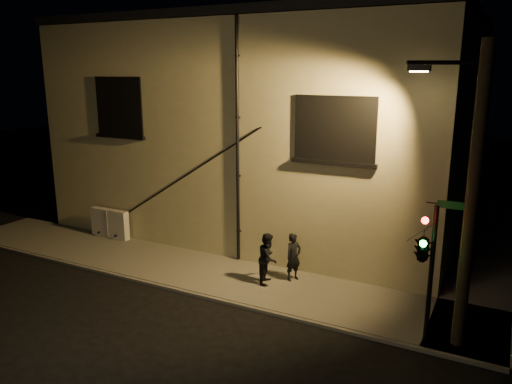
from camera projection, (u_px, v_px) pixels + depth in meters
The scene contains 8 objects.
ground at pixel (243, 307), 14.60m from camera, with size 90.00×90.00×0.00m, color black.
sidewalk at pixel (332, 262), 17.82m from camera, with size 21.00×16.00×0.12m.
building at pixel (280, 123), 22.64m from camera, with size 16.20×12.23×8.80m.
utility_cabinet at pixel (110, 223), 20.18m from camera, with size 1.77×0.30×1.17m, color #BBBBB2.
pedestrian_a at pixel (293, 257), 16.03m from camera, with size 0.57×0.37×1.56m, color black.
pedestrian_b at pixel (268, 258), 15.81m from camera, with size 0.80×0.62×1.64m, color black.
traffic_signal at pixel (424, 247), 12.12m from camera, with size 1.36×2.14×3.63m.
streetlamp_pole at pixel (469, 194), 11.61m from camera, with size 2.03×1.39×7.43m.
Camera 1 is at (6.50, -11.69, 6.75)m, focal length 35.00 mm.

